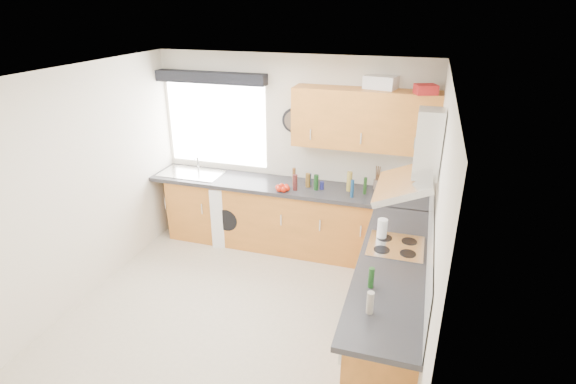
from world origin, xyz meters
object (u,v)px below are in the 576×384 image
(upper_cabinets, at_px, (364,119))
(washing_machine, at_px, (235,211))
(extractor_hood, at_px, (416,163))
(oven, at_px, (391,289))

(upper_cabinets, xyz_separation_m, washing_machine, (-1.66, -0.10, -1.38))
(washing_machine, bearing_deg, extractor_hood, -43.27)
(oven, height_order, upper_cabinets, upper_cabinets)
(extractor_hood, relative_size, washing_machine, 0.93)
(upper_cabinets, distance_m, washing_machine, 2.16)
(upper_cabinets, relative_size, washing_machine, 2.02)
(extractor_hood, xyz_separation_m, washing_machine, (-2.31, 1.22, -1.35))
(washing_machine, bearing_deg, upper_cabinets, -11.87)
(extractor_hood, xyz_separation_m, upper_cabinets, (-0.65, 1.33, 0.03))
(extractor_hood, relative_size, upper_cabinets, 0.46)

